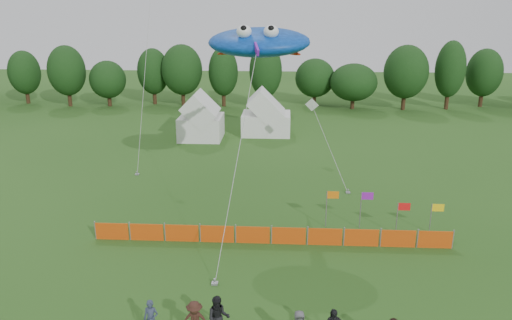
# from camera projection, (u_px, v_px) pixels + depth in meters

# --- Properties ---
(ground) EXTENTS (160.00, 160.00, 0.00)m
(ground) POSITION_uv_depth(u_px,v_px,m) (248.00, 318.00, 21.28)
(ground) COLOR #234C16
(ground) RESTS_ON ground
(treeline) EXTENTS (104.57, 8.78, 8.36)m
(treeline) POSITION_uv_depth(u_px,v_px,m) (286.00, 75.00, 62.69)
(treeline) COLOR #382314
(treeline) RESTS_ON ground
(tent_left) EXTENTS (4.20, 4.20, 3.71)m
(tent_left) POSITION_uv_depth(u_px,v_px,m) (201.00, 120.00, 48.84)
(tent_left) COLOR silver
(tent_left) RESTS_ON ground
(tent_right) EXTENTS (4.95, 3.96, 3.49)m
(tent_right) POSITION_uv_depth(u_px,v_px,m) (266.00, 117.00, 50.60)
(tent_right) COLOR silver
(tent_right) RESTS_ON ground
(barrier_fence) EXTENTS (19.90, 0.06, 1.00)m
(barrier_fence) POSITION_uv_depth(u_px,v_px,m) (271.00, 235.00, 27.73)
(barrier_fence) COLOR #CA430B
(barrier_fence) RESTS_ON ground
(flag_row) EXTENTS (6.73, 0.82, 2.28)m
(flag_row) POSITION_uv_depth(u_px,v_px,m) (379.00, 208.00, 29.11)
(flag_row) COLOR gray
(flag_row) RESTS_ON ground
(spectator_a) EXTENTS (0.61, 0.40, 1.65)m
(spectator_a) POSITION_uv_depth(u_px,v_px,m) (151.00, 319.00, 19.86)
(spectator_a) COLOR #2D344B
(spectator_a) RESTS_ON ground
(spectator_b) EXTENTS (1.01, 0.83, 1.91)m
(spectator_b) POSITION_uv_depth(u_px,v_px,m) (218.00, 318.00, 19.70)
(spectator_b) COLOR black
(spectator_b) RESTS_ON ground
(stingray_kite) EXTENTS (6.62, 16.46, 11.78)m
(stingray_kite) POSITION_uv_depth(u_px,v_px,m) (260.00, 42.00, 28.94)
(stingray_kite) COLOR blue
(stingray_kite) RESTS_ON ground
(small_kite_white) EXTENTS (2.99, 9.10, 5.15)m
(small_kite_white) POSITION_uv_depth(u_px,v_px,m) (321.00, 128.00, 40.23)
(small_kite_white) COLOR silver
(small_kite_white) RESTS_ON ground
(small_kite_dark) EXTENTS (1.04, 5.96, 14.34)m
(small_kite_dark) POSITION_uv_depth(u_px,v_px,m) (145.00, 71.00, 39.60)
(small_kite_dark) COLOR black
(small_kite_dark) RESTS_ON ground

